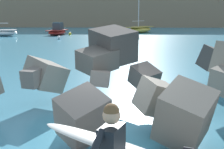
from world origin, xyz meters
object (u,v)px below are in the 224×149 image
object	(u,v)px
boat_near_left	(57,31)
mooring_buoy_middle	(59,38)
boat_near_centre	(140,29)
mooring_buoy_inner	(70,34)
boat_near_right	(2,32)

from	to	relation	value
boat_near_left	mooring_buoy_middle	xyz separation A→B (m)	(1.71, -7.41, -0.33)
boat_near_left	boat_near_centre	distance (m)	13.29
boat_near_left	mooring_buoy_inner	size ratio (longest dim) A/B	10.84
boat_near_right	mooring_buoy_inner	xyz separation A→B (m)	(9.07, 1.78, -0.26)
mooring_buoy_middle	mooring_buoy_inner	bearing A→B (deg)	88.59
boat_near_centre	mooring_buoy_inner	distance (m)	11.86
boat_near_centre	mooring_buoy_middle	distance (m)	16.58
boat_near_centre	boat_near_left	bearing A→B (deg)	-155.47
boat_near_right	mooring_buoy_inner	distance (m)	9.25
boat_near_left	boat_near_centre	world-z (taller)	boat_near_centre
boat_near_right	mooring_buoy_inner	size ratio (longest dim) A/B	12.84
mooring_buoy_inner	mooring_buoy_middle	size ratio (longest dim) A/B	1.00
mooring_buoy_middle	boat_near_centre	bearing A→B (deg)	51.23
boat_near_centre	mooring_buoy_inner	xyz separation A→B (m)	(-10.21, -6.03, -0.32)
boat_near_left	boat_near_right	bearing A→B (deg)	-162.37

